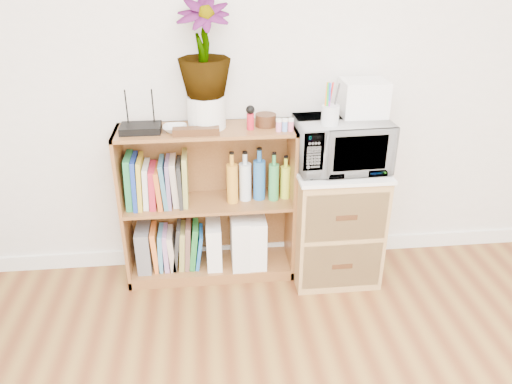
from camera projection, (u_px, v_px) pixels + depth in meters
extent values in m
cube|color=white|center=(264.00, 249.00, 3.30)|extent=(4.00, 0.02, 0.10)
cube|color=brown|center=(209.00, 205.00, 2.95)|extent=(1.00, 0.30, 0.95)
cube|color=#9E7542|center=(335.00, 223.00, 3.01)|extent=(0.50, 0.45, 0.70)
imported|color=silver|center=(341.00, 144.00, 2.77)|extent=(0.52, 0.36, 0.28)
cylinder|color=silver|center=(330.00, 115.00, 2.62)|extent=(0.09, 0.09, 0.10)
cube|color=white|center=(363.00, 98.00, 2.75)|extent=(0.25, 0.21, 0.19)
cube|color=black|center=(141.00, 128.00, 2.68)|extent=(0.22, 0.15, 0.04)
imported|color=silver|center=(175.00, 129.00, 2.69)|extent=(0.13, 0.13, 0.03)
cylinder|color=silver|center=(206.00, 112.00, 2.72)|extent=(0.21, 0.21, 0.18)
imported|color=#2D7231|center=(204.00, 49.00, 2.57)|extent=(0.28, 0.28, 0.50)
cube|color=#3B1C10|center=(196.00, 131.00, 2.64)|extent=(0.25, 0.06, 0.04)
cylinder|color=red|center=(250.00, 122.00, 2.71)|extent=(0.04, 0.04, 0.09)
cylinder|color=#381D0F|center=(266.00, 120.00, 2.76)|extent=(0.12, 0.12, 0.07)
cube|color=pink|center=(285.00, 126.00, 2.69)|extent=(0.12, 0.04, 0.06)
cube|color=slate|center=(144.00, 247.00, 3.03)|extent=(0.08, 0.22, 0.27)
cube|color=white|center=(214.00, 243.00, 3.06)|extent=(0.09, 0.23, 0.28)
cube|color=silver|center=(240.00, 239.00, 3.06)|extent=(0.11, 0.27, 0.33)
cube|color=white|center=(256.00, 238.00, 3.08)|extent=(0.10, 0.26, 0.32)
cube|color=#228048|center=(130.00, 181.00, 2.83)|extent=(0.05, 0.20, 0.30)
cube|color=navy|center=(136.00, 181.00, 2.83)|extent=(0.03, 0.20, 0.30)
cube|color=gold|center=(141.00, 181.00, 2.84)|extent=(0.04, 0.20, 0.29)
cube|color=silver|center=(147.00, 185.00, 2.85)|extent=(0.04, 0.20, 0.25)
cube|color=#B01E32|center=(153.00, 185.00, 2.86)|extent=(0.04, 0.20, 0.24)
cube|color=#CC5F24|center=(159.00, 185.00, 2.86)|extent=(0.04, 0.20, 0.23)
cube|color=#376D84|center=(164.00, 182.00, 2.86)|extent=(0.04, 0.20, 0.27)
cube|color=slate|center=(169.00, 182.00, 2.86)|extent=(0.02, 0.20, 0.27)
cube|color=beige|center=(175.00, 182.00, 2.86)|extent=(0.05, 0.20, 0.27)
cube|color=#252525|center=(180.00, 182.00, 2.87)|extent=(0.03, 0.20, 0.26)
cube|color=#9C9D48|center=(185.00, 179.00, 2.86)|extent=(0.03, 0.20, 0.30)
cylinder|color=orange|center=(232.00, 177.00, 2.89)|extent=(0.07, 0.07, 0.30)
cylinder|color=silver|center=(245.00, 177.00, 2.89)|extent=(0.07, 0.07, 0.29)
cylinder|color=#2565AD|center=(259.00, 175.00, 2.90)|extent=(0.07, 0.07, 0.31)
cylinder|color=green|center=(273.00, 176.00, 2.91)|extent=(0.06, 0.06, 0.29)
cylinder|color=#C4D732|center=(285.00, 178.00, 2.92)|extent=(0.06, 0.06, 0.26)
cylinder|color=#A2ADB5|center=(298.00, 175.00, 2.92)|extent=(0.06, 0.06, 0.29)
cube|color=orange|center=(156.00, 247.00, 3.04)|extent=(0.04, 0.19, 0.27)
cube|color=teal|center=(161.00, 248.00, 3.05)|extent=(0.04, 0.19, 0.25)
cube|color=#A273AC|center=(166.00, 248.00, 3.05)|extent=(0.03, 0.19, 0.25)
cube|color=#C4AE98|center=(172.00, 248.00, 3.06)|extent=(0.05, 0.19, 0.24)
cube|color=#292929|center=(177.00, 244.00, 3.04)|extent=(0.07, 0.19, 0.30)
cube|color=olive|center=(182.00, 246.00, 3.06)|extent=(0.05, 0.19, 0.26)
cube|color=brown|center=(188.00, 243.00, 3.05)|extent=(0.05, 0.19, 0.29)
cube|color=#1E732D|center=(194.00, 244.00, 3.06)|extent=(0.07, 0.19, 0.28)
cube|color=#1C5CAD|center=(199.00, 247.00, 3.07)|extent=(0.05, 0.19, 0.23)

